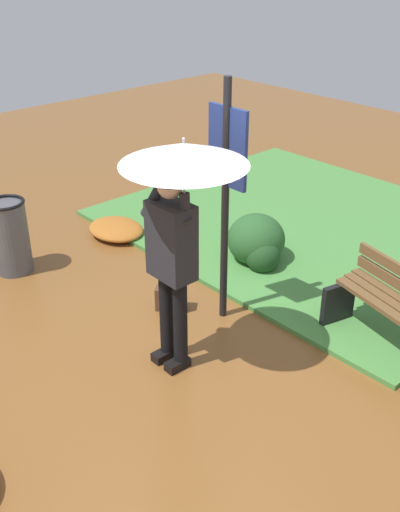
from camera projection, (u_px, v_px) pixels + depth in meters
The scene contains 8 objects.
ground_plane at pixel (179, 375), 5.12m from camera, with size 18.00×18.00×0.00m, color brown.
grass_verge at pixel (313, 226), 7.68m from camera, with size 4.80×4.00×0.05m.
person_with_umbrella at pixel (178, 200), 4.51m from camera, with size 0.96×0.96×2.04m.
info_sign_post at pixel (227, 176), 5.26m from camera, with size 0.44×0.07×2.30m.
handbag at pixel (171, 298), 5.97m from camera, with size 0.32×0.30×0.37m.
trash_bin at pixel (10, 236), 6.52m from camera, with size 0.42×0.42×0.83m.
shrub_cluster at pixel (257, 243), 6.72m from camera, with size 0.71×0.65×0.58m.
leaf_pile_by_bench at pixel (116, 229), 7.46m from camera, with size 0.76×0.61×0.17m.
Camera 1 is at (3.10, -2.60, 3.30)m, focal length 42.33 mm.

